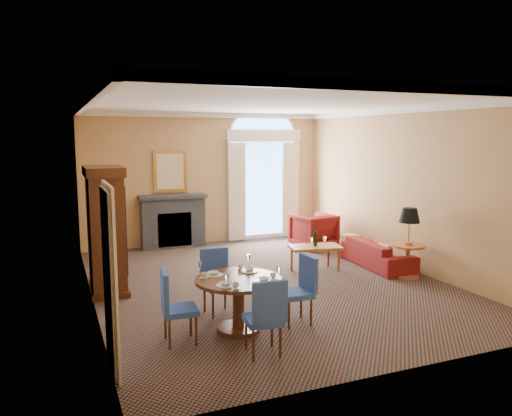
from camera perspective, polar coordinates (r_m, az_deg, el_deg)
name	(u,v)px	position (r m, az deg, el deg)	size (l,w,h in m)	color
ground	(266,282)	(9.17, 1.20, -8.48)	(7.50, 7.50, 0.00)	black
room_envelope	(251,143)	(9.39, -0.53, 7.45)	(6.04, 7.52, 3.45)	tan
armoire	(106,232)	(8.81, -16.80, -2.64)	(0.61, 1.09, 2.14)	#3D1D0D
dining_table	(238,292)	(6.83, -2.02, -9.54)	(1.17, 1.17, 0.94)	#3D1D0D
dining_chair_north	(217,276)	(7.56, -4.52, -7.81)	(0.46, 0.47, 0.97)	#27499A
dining_chair_south	(266,313)	(6.06, 1.19, -11.90)	(0.48, 0.48, 0.97)	#27499A
dining_chair_east	(302,285)	(7.16, 5.23, -8.74)	(0.46, 0.45, 0.97)	#27499A
dining_chair_west	(173,302)	(6.50, -9.50, -10.60)	(0.48, 0.46, 0.97)	#27499A
sofa	(378,254)	(10.49, 13.74, -5.07)	(1.83, 0.71, 0.53)	maroon
armchair	(314,231)	(11.93, 6.59, -2.59)	(0.88, 0.90, 0.82)	maroon
coffee_table	(315,248)	(9.89, 6.80, -4.54)	(1.08, 0.73, 0.86)	#A85E32
side_table	(409,234)	(9.74, 17.05, -2.84)	(0.62, 0.62, 1.29)	#A85E32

